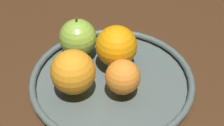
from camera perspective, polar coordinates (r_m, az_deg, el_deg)
name	(u,v)px	position (r cm, az deg, el deg)	size (l,w,h in cm)	color
ground_plane	(112,90)	(62.03, 0.00, -4.76)	(126.35, 126.35, 4.00)	#452A16
fruit_bowl	(112,79)	(59.99, 0.00, -2.81)	(30.00, 30.00, 1.80)	#515E59
apple	(76,38)	(62.44, -6.20, 4.30)	(7.17, 7.17, 7.97)	#8FB83B
orange_back_left	(123,77)	(54.75, 1.89, -2.44)	(6.01, 6.01, 6.01)	orange
orange_center	(116,46)	(59.72, 0.77, 2.94)	(7.69, 7.69, 7.69)	orange
orange_back_right	(73,72)	(54.83, -6.80, -1.55)	(7.62, 7.62, 7.62)	orange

